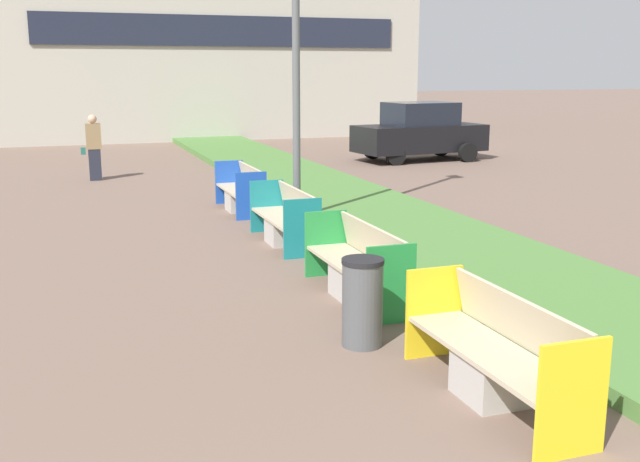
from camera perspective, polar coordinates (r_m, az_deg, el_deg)
The scene contains 9 objects.
planter_grass_strip at distance 14.70m, azimuth 4.29°, elevation 1.20°, with size 2.80×120.00×0.18m.
building_backdrop at distance 35.01m, azimuth -8.72°, elevation 13.90°, with size 17.43×7.79×7.98m.
bench_yellow_frame at distance 6.92m, azimuth 13.24°, elevation -9.49°, with size 0.65×2.24×0.94m.
bench_green_frame at distance 9.67m, azimuth 2.89°, elevation -2.91°, with size 0.65×2.25×0.94m.
bench_teal_frame at distance 12.62m, azimuth -2.64°, elevation 0.68°, with size 0.65×2.13×0.94m.
bench_blue_frame at distance 15.64m, azimuth -6.01°, elevation 2.86°, with size 0.65×2.00×0.94m.
litter_bin at distance 7.97m, azimuth 3.25°, elevation -5.44°, with size 0.45×0.45×0.95m.
pedestrian_walking at distance 20.72m, azimuth -16.86°, elevation 6.14°, with size 0.53×0.24×1.73m.
parked_car_distant at distance 24.46m, azimuth 7.62°, elevation 7.48°, with size 4.37×2.22×1.86m.
Camera 1 is at (-2.61, -1.21, 2.90)m, focal length 42.00 mm.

